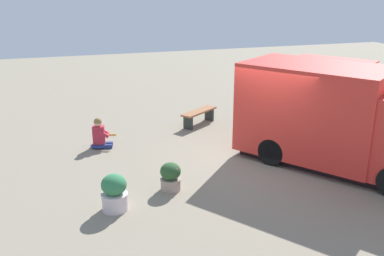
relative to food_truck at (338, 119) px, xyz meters
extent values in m
plane|color=gray|center=(1.46, -0.77, -1.25)|extent=(40.00, 40.00, 0.00)
cube|color=red|center=(0.39, -0.54, 0.14)|extent=(3.84, 4.19, 2.39)
cube|color=black|center=(-0.51, -1.17, 0.29)|extent=(1.16, 1.63, 0.84)
cube|color=red|center=(-0.75, -1.34, 1.30)|extent=(1.73, 2.11, 0.03)
cube|color=black|center=(-0.06, 0.09, -1.15)|extent=(4.23, 4.99, 0.20)
cylinder|color=black|center=(1.55, -0.50, -0.89)|extent=(0.60, 0.72, 0.72)
cylinder|color=black|center=(-0.04, -1.63, -0.89)|extent=(0.60, 0.72, 0.72)
ellipsoid|color=navy|center=(5.75, -3.16, -1.19)|extent=(0.60, 0.54, 0.12)
cube|color=navy|center=(5.57, -3.02, -1.19)|extent=(0.38, 0.18, 0.11)
cube|color=navy|center=(5.53, -3.21, -1.19)|extent=(0.38, 0.18, 0.11)
cube|color=#B62B3D|center=(5.75, -3.16, -0.87)|extent=(0.37, 0.29, 0.53)
sphere|color=#D8AD7D|center=(5.75, -3.16, -0.49)|extent=(0.22, 0.22, 0.22)
sphere|color=olive|center=(5.75, -3.16, -0.47)|extent=(0.23, 0.23, 0.23)
cube|color=#B62B3D|center=(5.63, -3.03, -0.80)|extent=(0.35, 0.16, 0.28)
cube|color=#B62B3D|center=(5.59, -3.23, -0.80)|extent=(0.35, 0.16, 0.28)
cylinder|color=#E3AC4F|center=(5.45, -3.09, -0.87)|extent=(0.41, 0.20, 0.07)
cube|color=#68934E|center=(5.45, -3.09, -0.86)|extent=(0.33, 0.15, 0.02)
cylinder|color=silver|center=(5.83, 0.66, -1.06)|extent=(0.55, 0.55, 0.38)
torus|color=beige|center=(5.83, 0.66, -0.89)|extent=(0.57, 0.57, 0.04)
ellipsoid|color=#337B4C|center=(5.83, 0.66, -0.67)|extent=(0.53, 0.53, 0.45)
sphere|color=#EA2E47|center=(5.76, 0.87, -0.63)|extent=(0.08, 0.08, 0.08)
sphere|color=#E5274A|center=(5.93, 0.48, -0.58)|extent=(0.08, 0.08, 0.08)
sphere|color=#E1254A|center=(5.74, 0.46, -0.61)|extent=(0.07, 0.07, 0.07)
cylinder|color=#A38B7E|center=(4.47, 0.12, -1.11)|extent=(0.46, 0.46, 0.29)
torus|color=tan|center=(4.47, 0.12, -0.98)|extent=(0.49, 0.49, 0.04)
ellipsoid|color=#2C512B|center=(4.47, 0.12, -0.78)|extent=(0.48, 0.48, 0.40)
sphere|color=red|center=(4.49, -0.05, -0.70)|extent=(0.07, 0.07, 0.07)
sphere|color=#C23251|center=(4.57, -0.05, -0.74)|extent=(0.09, 0.09, 0.09)
sphere|color=#C73953|center=(4.38, 0.27, -0.69)|extent=(0.07, 0.07, 0.07)
sphere|color=#C83D49|center=(4.53, -0.05, -0.71)|extent=(0.06, 0.06, 0.06)
cube|color=#966240|center=(2.29, -4.31, -0.79)|extent=(1.47, 1.20, 0.06)
cube|color=#282F2D|center=(1.79, -4.66, -1.03)|extent=(0.26, 0.32, 0.43)
cube|color=#282F2D|center=(2.78, -3.96, -1.03)|extent=(0.26, 0.32, 0.43)
camera|label=1|loc=(6.74, 8.86, 3.29)|focal=40.26mm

